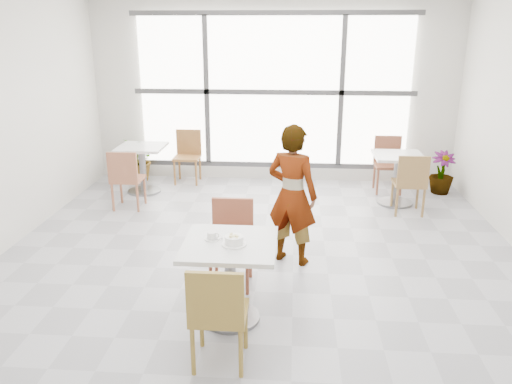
# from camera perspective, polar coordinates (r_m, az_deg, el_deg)

# --- Properties ---
(floor) EXTENTS (7.00, 7.00, 0.00)m
(floor) POSITION_cam_1_polar(r_m,az_deg,el_deg) (5.49, 0.24, -8.98)
(floor) COLOR #9E9EA5
(floor) RESTS_ON ground
(wall_back) EXTENTS (6.00, 0.00, 6.00)m
(wall_back) POSITION_cam_1_polar(r_m,az_deg,el_deg) (8.44, 2.01, 11.32)
(wall_back) COLOR silver
(wall_back) RESTS_ON ground
(wall_front) EXTENTS (6.00, 0.00, 6.00)m
(wall_front) POSITION_cam_1_polar(r_m,az_deg,el_deg) (1.74, -8.50, -17.42)
(wall_front) COLOR silver
(wall_front) RESTS_ON ground
(window) EXTENTS (4.60, 0.07, 2.52)m
(window) POSITION_cam_1_polar(r_m,az_deg,el_deg) (8.37, 1.99, 11.27)
(window) COLOR white
(window) RESTS_ON ground
(main_table) EXTENTS (0.80, 0.80, 0.75)m
(main_table) POSITION_cam_1_polar(r_m,az_deg,el_deg) (4.43, -2.95, -8.42)
(main_table) COLOR silver
(main_table) RESTS_ON ground
(chair_near) EXTENTS (0.42, 0.42, 0.87)m
(chair_near) POSITION_cam_1_polar(r_m,az_deg,el_deg) (3.85, -4.35, -13.26)
(chair_near) COLOR olive
(chair_near) RESTS_ON ground
(chair_far) EXTENTS (0.42, 0.42, 0.87)m
(chair_far) POSITION_cam_1_polar(r_m,az_deg,el_deg) (5.09, -2.77, -5.04)
(chair_far) COLOR brown
(chair_far) RESTS_ON ground
(oatmeal_bowl) EXTENTS (0.21, 0.21, 0.10)m
(oatmeal_bowl) POSITION_cam_1_polar(r_m,az_deg,el_deg) (4.27, -2.50, -5.47)
(oatmeal_bowl) COLOR white
(oatmeal_bowl) RESTS_ON main_table
(coffee_cup) EXTENTS (0.16, 0.13, 0.07)m
(coffee_cup) POSITION_cam_1_polar(r_m,az_deg,el_deg) (4.39, -4.99, -5.01)
(coffee_cup) COLOR silver
(coffee_cup) RESTS_ON main_table
(person) EXTENTS (0.67, 0.57, 1.56)m
(person) POSITION_cam_1_polar(r_m,az_deg,el_deg) (5.45, 4.13, -0.36)
(person) COLOR black
(person) RESTS_ON ground
(bg_table_left) EXTENTS (0.70, 0.70, 0.75)m
(bg_table_left) POSITION_cam_1_polar(r_m,az_deg,el_deg) (8.11, -12.76, 3.30)
(bg_table_left) COLOR silver
(bg_table_left) RESTS_ON ground
(bg_table_right) EXTENTS (0.70, 0.70, 0.75)m
(bg_table_right) POSITION_cam_1_polar(r_m,az_deg,el_deg) (7.66, 15.71, 2.20)
(bg_table_right) COLOR silver
(bg_table_right) RESTS_ON ground
(bg_chair_left_near) EXTENTS (0.42, 0.42, 0.87)m
(bg_chair_left_near) POSITION_cam_1_polar(r_m,az_deg,el_deg) (7.36, -14.56, 1.77)
(bg_chair_left_near) COLOR #9D5D42
(bg_chair_left_near) RESTS_ON ground
(bg_chair_left_far) EXTENTS (0.42, 0.42, 0.87)m
(bg_chair_left_far) POSITION_cam_1_polar(r_m,az_deg,el_deg) (8.57, -7.73, 4.47)
(bg_chair_left_far) COLOR #905F30
(bg_chair_left_far) RESTS_ON ground
(bg_chair_right_near) EXTENTS (0.42, 0.42, 0.87)m
(bg_chair_right_near) POSITION_cam_1_polar(r_m,az_deg,el_deg) (7.24, 17.12, 1.27)
(bg_chair_right_near) COLOR olive
(bg_chair_right_near) RESTS_ON ground
(bg_chair_right_far) EXTENTS (0.42, 0.42, 0.87)m
(bg_chair_right_far) POSITION_cam_1_polar(r_m,az_deg,el_deg) (8.26, 14.72, 3.52)
(bg_chair_right_far) COLOR brown
(bg_chair_right_far) RESTS_ON ground
(plant_left) EXTENTS (0.88, 0.83, 0.77)m
(plant_left) POSITION_cam_1_polar(r_m,az_deg,el_deg) (8.74, -13.10, 3.64)
(plant_left) COLOR #658B4D
(plant_left) RESTS_ON ground
(plant_right) EXTENTS (0.39, 0.39, 0.67)m
(plant_right) POSITION_cam_1_polar(r_m,az_deg,el_deg) (8.41, 20.31, 2.07)
(plant_right) COLOR #458541
(plant_right) RESTS_ON ground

